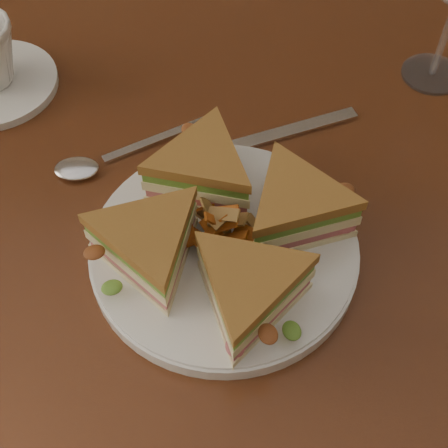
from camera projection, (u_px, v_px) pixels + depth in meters
The scene contains 7 objects.
ground at pixel (217, 432), 1.25m from camera, with size 6.00×6.00×0.00m, color brown.
table at pixel (212, 255), 0.73m from camera, with size 1.20×0.80×0.75m.
plate at pixel (224, 249), 0.60m from camera, with size 0.26×0.26×0.02m, color white.
sandwich_wedges at pixel (224, 227), 0.57m from camera, with size 0.29×0.29×0.06m.
crisps_mound at pixel (224, 230), 0.57m from camera, with size 0.09×0.09×0.05m, color #B35316, non-canonical shape.
spoon at pixel (97, 162), 0.67m from camera, with size 0.17×0.10×0.01m.
knife at pixel (263, 139), 0.70m from camera, with size 0.21×0.08×0.00m.
Camera 1 is at (0.00, -0.40, 1.26)m, focal length 50.00 mm.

